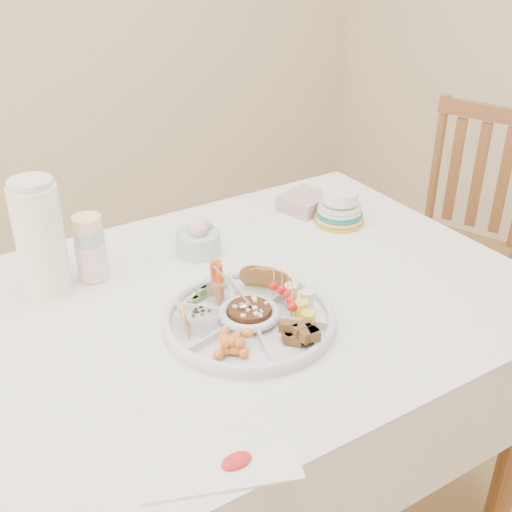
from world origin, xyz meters
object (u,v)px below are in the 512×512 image
party_tray (249,316)px  plate_stack (340,208)px  chair (452,242)px  thermos (40,236)px  dining_table (222,422)px

party_tray → plate_stack: plate_stack is taller
party_tray → chair: bearing=18.9°
chair → party_tray: bearing=177.9°
party_tray → thermos: (-0.34, 0.38, 0.12)m
party_tray → thermos: thermos is taller
dining_table → chair: 1.16m
plate_stack → party_tray: bearing=-148.5°
party_tray → plate_stack: bearing=31.5°
thermos → plate_stack: size_ratio=1.99×
dining_table → chair: (1.13, 0.27, 0.11)m
chair → thermos: (-1.45, 0.00, 0.42)m
plate_stack → dining_table: bearing=-159.8°
thermos → plate_stack: thermos is taller
party_tray → thermos: bearing=131.5°
party_tray → thermos: size_ratio=1.29×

